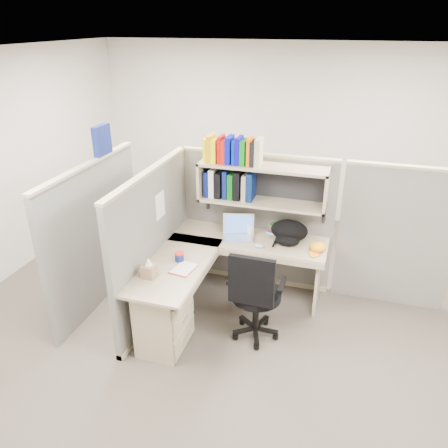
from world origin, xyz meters
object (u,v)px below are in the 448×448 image
(desk, at_px, (189,296))
(task_chair, at_px, (255,308))
(laptop, at_px, (238,228))
(snack_canister, at_px, (179,256))
(backpack, at_px, (289,233))

(desk, xyz_separation_m, task_chair, (0.67, 0.08, -0.07))
(task_chair, bearing_deg, laptop, 116.88)
(task_chair, bearing_deg, desk, -172.87)
(desk, xyz_separation_m, snack_canister, (-0.16, 0.17, 0.34))
(desk, height_order, task_chair, task_chair)
(desk, bearing_deg, snack_canister, 132.39)
(desk, distance_m, backpack, 1.29)
(snack_canister, bearing_deg, laptop, 55.71)
(backpack, xyz_separation_m, task_chair, (-0.17, -0.81, -0.48))
(laptop, relative_size, task_chair, 0.34)
(desk, relative_size, snack_canister, 18.07)
(backpack, bearing_deg, desk, -114.41)
(backpack, bearing_deg, snack_canister, -125.17)
(laptop, xyz_separation_m, backpack, (0.55, 0.07, -0.01))
(desk, relative_size, task_chair, 1.67)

